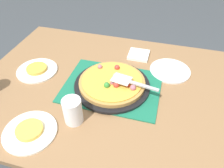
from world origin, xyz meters
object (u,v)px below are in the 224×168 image
(served_slice_right, at_px, (37,69))
(pizza_pan, at_px, (112,85))
(served_slice_left, at_px, (29,130))
(napkin_stack, at_px, (139,55))
(plate_near_left, at_px, (30,132))
(plate_far_right, at_px, (37,70))
(pizza, at_px, (112,82))
(cup_corner, at_px, (73,111))
(pizza_server, at_px, (131,82))
(plate_side, at_px, (170,71))

(served_slice_right, bearing_deg, pizza_pan, 177.91)
(served_slice_left, xyz_separation_m, napkin_stack, (-0.33, -0.67, -0.01))
(served_slice_left, bearing_deg, served_slice_right, -63.89)
(served_slice_left, distance_m, napkin_stack, 0.75)
(plate_near_left, height_order, plate_far_right, same)
(plate_near_left, distance_m, served_slice_left, 0.01)
(napkin_stack, bearing_deg, plate_far_right, 30.07)
(pizza_pan, height_order, pizza, pizza)
(pizza, distance_m, served_slice_left, 0.44)
(cup_corner, relative_size, pizza_server, 0.51)
(cup_corner, bearing_deg, plate_side, -129.13)
(plate_near_left, distance_m, cup_corner, 0.19)
(plate_side, distance_m, served_slice_left, 0.77)
(pizza_pan, bearing_deg, napkin_stack, -104.38)
(pizza, distance_m, napkin_stack, 0.32)
(pizza, relative_size, cup_corner, 2.75)
(pizza_pan, height_order, plate_far_right, pizza_pan)
(plate_far_right, relative_size, plate_side, 1.00)
(plate_near_left, xyz_separation_m, napkin_stack, (-0.33, -0.67, 0.00))
(pizza, bearing_deg, cup_corner, 67.94)
(plate_near_left, distance_m, plate_side, 0.77)
(plate_side, bearing_deg, cup_corner, 50.87)
(plate_near_left, bearing_deg, served_slice_left, 0.00)
(pizza_pan, relative_size, plate_side, 1.73)
(plate_far_right, xyz_separation_m, pizza_server, (-0.53, 0.03, 0.07))
(pizza, height_order, served_slice_left, pizza)
(plate_far_right, relative_size, served_slice_right, 2.00)
(pizza_server, bearing_deg, napkin_stack, -87.22)
(served_slice_right, bearing_deg, napkin_stack, -149.93)
(served_slice_right, distance_m, pizza_server, 0.53)
(plate_far_right, height_order, pizza_server, pizza_server)
(plate_far_right, bearing_deg, served_slice_left, 116.11)
(plate_far_right, distance_m, cup_corner, 0.43)
(served_slice_right, height_order, cup_corner, cup_corner)
(served_slice_right, bearing_deg, plate_near_left, 116.11)
(pizza_pan, xyz_separation_m, plate_side, (-0.27, -0.21, -0.01))
(plate_far_right, distance_m, plate_side, 0.73)
(pizza_pan, xyz_separation_m, napkin_stack, (-0.08, -0.31, -0.01))
(plate_near_left, bearing_deg, cup_corner, -144.00)
(pizza_server, bearing_deg, pizza, -10.38)
(plate_near_left, distance_m, plate_far_right, 0.42)
(plate_side, relative_size, served_slice_left, 2.00)
(pizza_server, bearing_deg, served_slice_left, 44.63)
(pizza, bearing_deg, pizza_pan, 8.25)
(plate_near_left, height_order, cup_corner, cup_corner)
(served_slice_left, bearing_deg, napkin_stack, -116.15)
(pizza, bearing_deg, served_slice_right, -2.06)
(pizza, xyz_separation_m, pizza_server, (-0.10, 0.02, 0.04))
(pizza_pan, bearing_deg, plate_side, -142.55)
(pizza, xyz_separation_m, plate_side, (-0.27, -0.21, -0.03))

